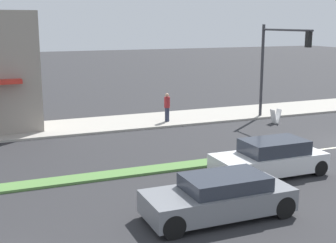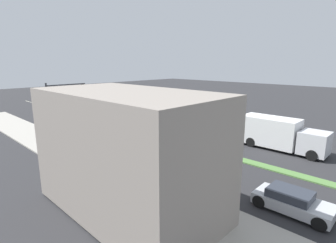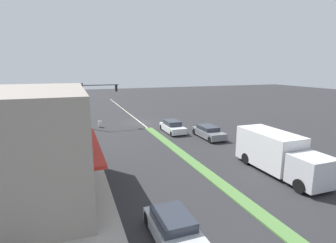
{
  "view_description": "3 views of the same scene",
  "coord_description": "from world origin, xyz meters",
  "px_view_note": "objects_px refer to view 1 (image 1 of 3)",
  "views": [
    {
      "loc": [
        -16.84,
        17.17,
        5.87
      ],
      "look_at": [
        1.37,
        9.67,
        1.66
      ],
      "focal_mm": 50.0,
      "sensor_mm": 36.0,
      "label": 1
    },
    {
      "loc": [
        18.72,
        29.53,
        7.8
      ],
      "look_at": [
        -0.71,
        10.92,
        1.76
      ],
      "focal_mm": 28.0,
      "sensor_mm": 36.0,
      "label": 2
    },
    {
      "loc": [
        8.88,
        35.27,
        7.61
      ],
      "look_at": [
        -0.87,
        8.88,
        1.79
      ],
      "focal_mm": 28.0,
      "sensor_mm": 36.0,
      "label": 3
    }
  ],
  "objects_px": {
    "traffic_signal_main": "(276,56)",
    "warning_aframe_sign": "(275,116)",
    "pedestrian": "(167,107)",
    "van_white": "(270,158)",
    "suv_grey": "(219,197)"
  },
  "relations": [
    {
      "from": "traffic_signal_main",
      "to": "warning_aframe_sign",
      "type": "distance_m",
      "value": 3.51
    },
    {
      "from": "pedestrian",
      "to": "van_white",
      "type": "relative_size",
      "value": 0.38
    },
    {
      "from": "suv_grey",
      "to": "van_white",
      "type": "bearing_deg",
      "value": -53.26
    },
    {
      "from": "traffic_signal_main",
      "to": "van_white",
      "type": "relative_size",
      "value": 1.26
    },
    {
      "from": "warning_aframe_sign",
      "to": "van_white",
      "type": "xyz_separation_m",
      "value": [
        -7.88,
        5.8,
        0.24
      ]
    },
    {
      "from": "warning_aframe_sign",
      "to": "van_white",
      "type": "relative_size",
      "value": 0.19
    },
    {
      "from": "pedestrian",
      "to": "suv_grey",
      "type": "bearing_deg",
      "value": 164.46
    },
    {
      "from": "traffic_signal_main",
      "to": "warning_aframe_sign",
      "type": "height_order",
      "value": "traffic_signal_main"
    },
    {
      "from": "traffic_signal_main",
      "to": "van_white",
      "type": "bearing_deg",
      "value": 144.29
    },
    {
      "from": "pedestrian",
      "to": "warning_aframe_sign",
      "type": "height_order",
      "value": "pedestrian"
    },
    {
      "from": "traffic_signal_main",
      "to": "warning_aframe_sign",
      "type": "relative_size",
      "value": 6.69
    },
    {
      "from": "van_white",
      "to": "warning_aframe_sign",
      "type": "bearing_deg",
      "value": -36.37
    },
    {
      "from": "pedestrian",
      "to": "van_white",
      "type": "height_order",
      "value": "pedestrian"
    },
    {
      "from": "suv_grey",
      "to": "van_white",
      "type": "relative_size",
      "value": 1.03
    },
    {
      "from": "traffic_signal_main",
      "to": "pedestrian",
      "type": "xyz_separation_m",
      "value": [
        1.98,
        6.09,
        -2.9
      ]
    }
  ]
}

